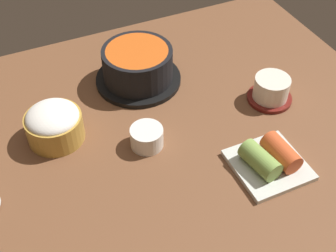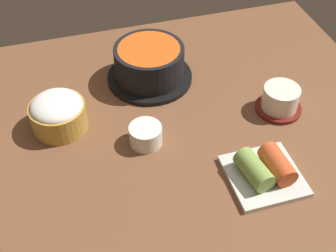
{
  "view_description": "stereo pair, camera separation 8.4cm",
  "coord_description": "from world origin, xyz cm",
  "px_view_note": "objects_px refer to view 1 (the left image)",
  "views": [
    {
      "loc": [
        -22.7,
        -56.46,
        64.37
      ],
      "look_at": [
        2.0,
        -2.0,
        5.0
      ],
      "focal_mm": 47.96,
      "sensor_mm": 36.0,
      "label": 1
    },
    {
      "loc": [
        -14.81,
        -59.39,
        64.37
      ],
      "look_at": [
        2.0,
        -2.0,
        5.0
      ],
      "focal_mm": 47.96,
      "sensor_mm": 36.0,
      "label": 2
    }
  ],
  "objects_px": {
    "stone_pot": "(138,66)",
    "kimchi_plate": "(270,160)",
    "tea_cup_with_saucer": "(271,90)",
    "banchan_cup_center": "(147,137)",
    "rice_bowl": "(54,124)"
  },
  "relations": [
    {
      "from": "banchan_cup_center",
      "to": "kimchi_plate",
      "type": "distance_m",
      "value": 0.23
    },
    {
      "from": "kimchi_plate",
      "to": "tea_cup_with_saucer",
      "type": "bearing_deg",
      "value": 55.97
    },
    {
      "from": "rice_bowl",
      "to": "kimchi_plate",
      "type": "bearing_deg",
      "value": -35.03
    },
    {
      "from": "stone_pot",
      "to": "banchan_cup_center",
      "type": "relative_size",
      "value": 2.98
    },
    {
      "from": "rice_bowl",
      "to": "banchan_cup_center",
      "type": "bearing_deg",
      "value": -30.58
    },
    {
      "from": "stone_pot",
      "to": "banchan_cup_center",
      "type": "bearing_deg",
      "value": -106.9
    },
    {
      "from": "rice_bowl",
      "to": "tea_cup_with_saucer",
      "type": "bearing_deg",
      "value": -9.85
    },
    {
      "from": "rice_bowl",
      "to": "kimchi_plate",
      "type": "distance_m",
      "value": 0.4
    },
    {
      "from": "stone_pot",
      "to": "rice_bowl",
      "type": "bearing_deg",
      "value": -155.2
    },
    {
      "from": "tea_cup_with_saucer",
      "to": "banchan_cup_center",
      "type": "distance_m",
      "value": 0.28
    },
    {
      "from": "tea_cup_with_saucer",
      "to": "banchan_cup_center",
      "type": "xyz_separation_m",
      "value": [
        -0.28,
        -0.01,
        -0.01
      ]
    },
    {
      "from": "stone_pot",
      "to": "tea_cup_with_saucer",
      "type": "bearing_deg",
      "value": -36.96
    },
    {
      "from": "rice_bowl",
      "to": "banchan_cup_center",
      "type": "relative_size",
      "value": 1.73
    },
    {
      "from": "stone_pot",
      "to": "kimchi_plate",
      "type": "relative_size",
      "value": 1.48
    },
    {
      "from": "tea_cup_with_saucer",
      "to": "kimchi_plate",
      "type": "bearing_deg",
      "value": -124.03
    }
  ]
}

